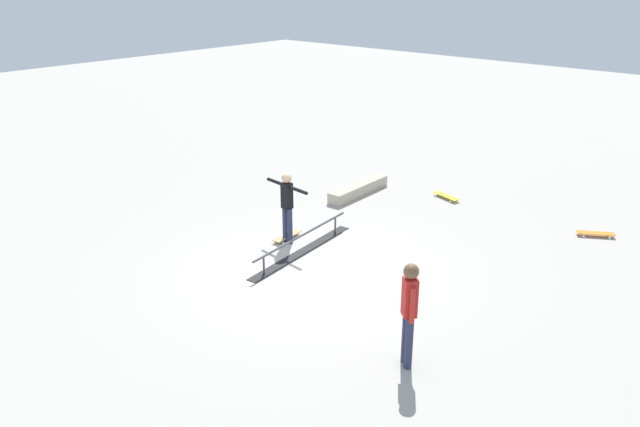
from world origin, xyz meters
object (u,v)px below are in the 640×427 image
at_px(skate_ledge, 358,189).
at_px(bystander_red_shirt, 409,309).
at_px(skateboard_main, 287,236).
at_px(skater_main, 287,203).
at_px(loose_skateboard_orange, 596,233).
at_px(grind_rail, 302,244).
at_px(loose_skateboard_yellow, 446,196).

height_order(skate_ledge, bystander_red_shirt, bystander_red_shirt).
bearing_deg(skateboard_main, bystander_red_shirt, 60.58).
height_order(skate_ledge, skater_main, skater_main).
distance_m(skater_main, loose_skateboard_orange, 6.89).
bearing_deg(skater_main, grind_rail, -9.93).
xyz_separation_m(skateboard_main, bystander_red_shirt, (2.21, 4.64, 0.87)).
distance_m(grind_rail, loose_skateboard_orange, 6.56).
distance_m(grind_rail, skate_ledge, 3.86).
xyz_separation_m(loose_skateboard_yellow, loose_skateboard_orange, (-0.05, 3.77, 0.00)).
height_order(bystander_red_shirt, loose_skateboard_yellow, bystander_red_shirt).
xyz_separation_m(skate_ledge, bystander_red_shirt, (5.54, 5.28, 0.80)).
xyz_separation_m(skater_main, loose_skateboard_orange, (-4.76, 4.91, -0.84)).
height_order(grind_rail, loose_skateboard_yellow, grind_rail).
bearing_deg(skateboard_main, skate_ledge, -173.10).
distance_m(skate_ledge, bystander_red_shirt, 7.69).
relative_size(skate_ledge, loose_skateboard_yellow, 2.64).
xyz_separation_m(grind_rail, skater_main, (-0.17, -0.58, 0.74)).
xyz_separation_m(skate_ledge, loose_skateboard_yellow, (-1.25, 1.90, -0.07)).
relative_size(bystander_red_shirt, loose_skateboard_orange, 2.13).
relative_size(skate_ledge, skateboard_main, 2.68).
bearing_deg(skateboard_main, loose_skateboard_orange, 128.71).
bearing_deg(grind_rail, loose_skateboard_yellow, 166.90).
xyz_separation_m(bystander_red_shirt, loose_skateboard_yellow, (-6.80, -3.37, -0.87)).
distance_m(skateboard_main, bystander_red_shirt, 5.21).
relative_size(grind_rail, skateboard_main, 4.07).
height_order(skater_main, loose_skateboard_yellow, skater_main).
bearing_deg(loose_skateboard_yellow, bystander_red_shirt, -47.68).
height_order(grind_rail, loose_skateboard_orange, grind_rail).
bearing_deg(skateboard_main, skater_main, 42.66).
bearing_deg(loose_skateboard_orange, grind_rail, -162.59).
xyz_separation_m(grind_rail, loose_skateboard_yellow, (-4.87, 0.55, -0.10)).
distance_m(skate_ledge, skateboard_main, 3.39).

